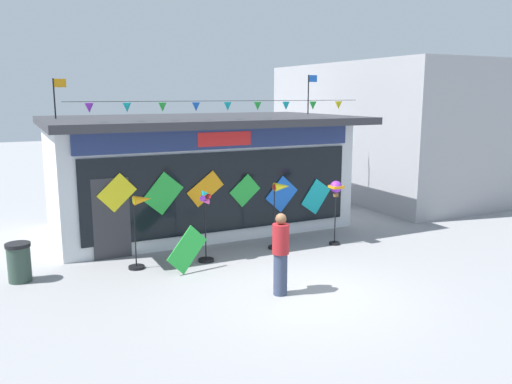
{
  "coord_description": "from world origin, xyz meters",
  "views": [
    {
      "loc": [
        -5.21,
        -8.7,
        3.98
      ],
      "look_at": [
        0.72,
        3.44,
        1.44
      ],
      "focal_mm": 36.52,
      "sensor_mm": 36.0,
      "label": 1
    }
  ],
  "objects_px": {
    "wind_spinner_center_left": "(280,199)",
    "kite_shop_building": "(197,171)",
    "trash_bin": "(19,262)",
    "wind_spinner_far_left": "(140,220)",
    "person_near_camera": "(281,252)",
    "display_kite_on_ground": "(187,250)",
    "wind_spinner_left": "(206,223)",
    "wind_spinner_center_right": "(336,194)"
  },
  "relations": [
    {
      "from": "kite_shop_building",
      "to": "trash_bin",
      "type": "distance_m",
      "value": 6.01
    },
    {
      "from": "kite_shop_building",
      "to": "trash_bin",
      "type": "relative_size",
      "value": 10.22
    },
    {
      "from": "trash_bin",
      "to": "kite_shop_building",
      "type": "bearing_deg",
      "value": 29.5
    },
    {
      "from": "display_kite_on_ground",
      "to": "trash_bin",
      "type": "bearing_deg",
      "value": 163.75
    },
    {
      "from": "kite_shop_building",
      "to": "trash_bin",
      "type": "bearing_deg",
      "value": -150.5
    },
    {
      "from": "wind_spinner_left",
      "to": "display_kite_on_ground",
      "type": "height_order",
      "value": "wind_spinner_left"
    },
    {
      "from": "kite_shop_building",
      "to": "wind_spinner_left",
      "type": "bearing_deg",
      "value": -106.76
    },
    {
      "from": "display_kite_on_ground",
      "to": "wind_spinner_far_left",
      "type": "bearing_deg",
      "value": 138.97
    },
    {
      "from": "wind_spinner_far_left",
      "to": "person_near_camera",
      "type": "relative_size",
      "value": 1.03
    },
    {
      "from": "wind_spinner_left",
      "to": "person_near_camera",
      "type": "bearing_deg",
      "value": -76.99
    },
    {
      "from": "kite_shop_building",
      "to": "wind_spinner_center_left",
      "type": "height_order",
      "value": "kite_shop_building"
    },
    {
      "from": "person_near_camera",
      "to": "trash_bin",
      "type": "xyz_separation_m",
      "value": [
        -4.7,
        3.11,
        -0.46
      ]
    },
    {
      "from": "wind_spinner_left",
      "to": "wind_spinner_center_right",
      "type": "height_order",
      "value": "wind_spinner_left"
    },
    {
      "from": "wind_spinner_far_left",
      "to": "trash_bin",
      "type": "relative_size",
      "value": 2.02
    },
    {
      "from": "wind_spinner_far_left",
      "to": "wind_spinner_center_right",
      "type": "bearing_deg",
      "value": -4.23
    },
    {
      "from": "wind_spinner_far_left",
      "to": "display_kite_on_ground",
      "type": "relative_size",
      "value": 1.77
    },
    {
      "from": "wind_spinner_far_left",
      "to": "wind_spinner_left",
      "type": "height_order",
      "value": "wind_spinner_left"
    },
    {
      "from": "wind_spinner_center_left",
      "to": "display_kite_on_ground",
      "type": "xyz_separation_m",
      "value": [
        -2.79,
        -0.75,
        -0.78
      ]
    },
    {
      "from": "wind_spinner_far_left",
      "to": "wind_spinner_center_left",
      "type": "xyz_separation_m",
      "value": [
        3.65,
        0.01,
        0.15
      ]
    },
    {
      "from": "wind_spinner_center_left",
      "to": "display_kite_on_ground",
      "type": "height_order",
      "value": "wind_spinner_center_left"
    },
    {
      "from": "trash_bin",
      "to": "wind_spinner_center_left",
      "type": "bearing_deg",
      "value": -2.31
    },
    {
      "from": "wind_spinner_center_left",
      "to": "kite_shop_building",
      "type": "bearing_deg",
      "value": 109.73
    },
    {
      "from": "wind_spinner_far_left",
      "to": "display_kite_on_ground",
      "type": "height_order",
      "value": "wind_spinner_far_left"
    },
    {
      "from": "kite_shop_building",
      "to": "wind_spinner_left",
      "type": "distance_m",
      "value": 3.62
    },
    {
      "from": "wind_spinner_far_left",
      "to": "wind_spinner_center_left",
      "type": "relative_size",
      "value": 0.99
    },
    {
      "from": "person_near_camera",
      "to": "wind_spinner_center_left",
      "type": "bearing_deg",
      "value": 92.22
    },
    {
      "from": "wind_spinner_far_left",
      "to": "wind_spinner_left",
      "type": "xyz_separation_m",
      "value": [
        1.5,
        -0.23,
        -0.2
      ]
    },
    {
      "from": "wind_spinner_left",
      "to": "display_kite_on_ground",
      "type": "distance_m",
      "value": 0.93
    },
    {
      "from": "wind_spinner_left",
      "to": "person_near_camera",
      "type": "height_order",
      "value": "wind_spinner_left"
    },
    {
      "from": "kite_shop_building",
      "to": "display_kite_on_ground",
      "type": "xyz_separation_m",
      "value": [
        -1.67,
        -3.9,
        -1.18
      ]
    },
    {
      "from": "wind_spinner_center_left",
      "to": "wind_spinner_far_left",
      "type": "bearing_deg",
      "value": -179.86
    },
    {
      "from": "wind_spinner_far_left",
      "to": "wind_spinner_center_left",
      "type": "bearing_deg",
      "value": 0.14
    },
    {
      "from": "person_near_camera",
      "to": "display_kite_on_ground",
      "type": "distance_m",
      "value": 2.48
    },
    {
      "from": "kite_shop_building",
      "to": "wind_spinner_far_left",
      "type": "xyz_separation_m",
      "value": [
        -2.52,
        -3.15,
        -0.55
      ]
    },
    {
      "from": "wind_spinner_left",
      "to": "display_kite_on_ground",
      "type": "bearing_deg",
      "value": -141.58
    },
    {
      "from": "kite_shop_building",
      "to": "wind_spinner_center_left",
      "type": "relative_size",
      "value": 4.98
    },
    {
      "from": "wind_spinner_left",
      "to": "wind_spinner_center_left",
      "type": "distance_m",
      "value": 2.19
    },
    {
      "from": "wind_spinner_center_right",
      "to": "person_near_camera",
      "type": "height_order",
      "value": "wind_spinner_center_right"
    },
    {
      "from": "wind_spinner_center_right",
      "to": "display_kite_on_ground",
      "type": "bearing_deg",
      "value": -175.1
    },
    {
      "from": "wind_spinner_center_right",
      "to": "wind_spinner_left",
      "type": "bearing_deg",
      "value": 177.68
    },
    {
      "from": "kite_shop_building",
      "to": "wind_spinner_center_left",
      "type": "distance_m",
      "value": 3.37
    },
    {
      "from": "display_kite_on_ground",
      "to": "wind_spinner_center_right",
      "type": "bearing_deg",
      "value": 4.9
    }
  ]
}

